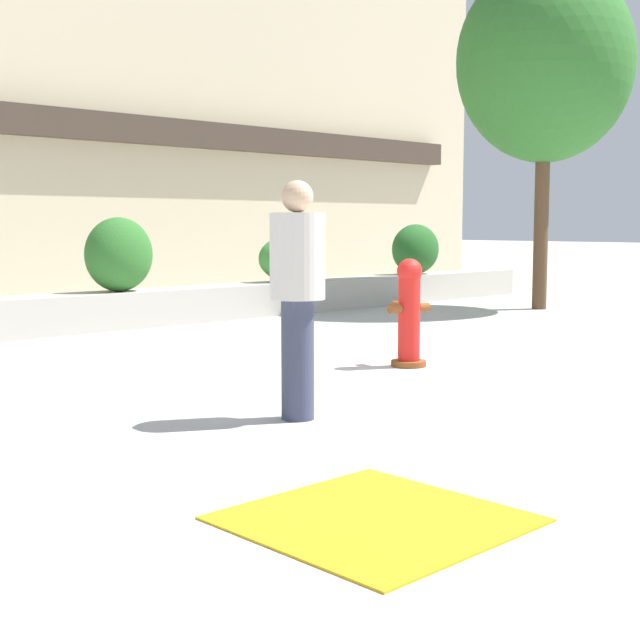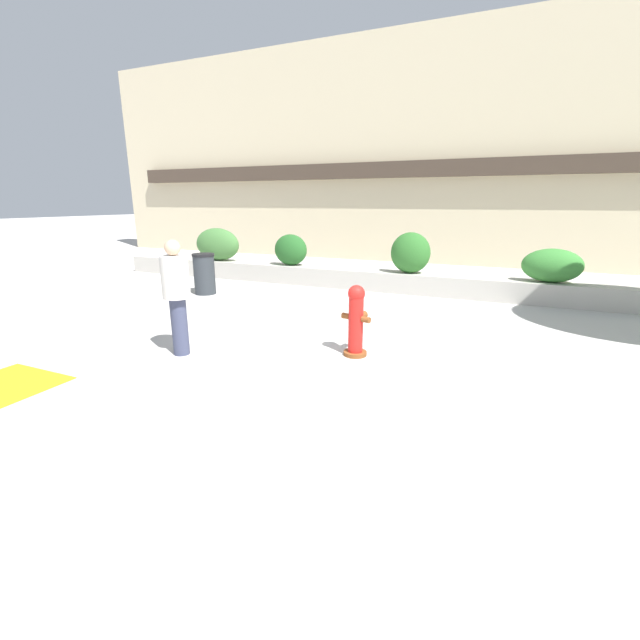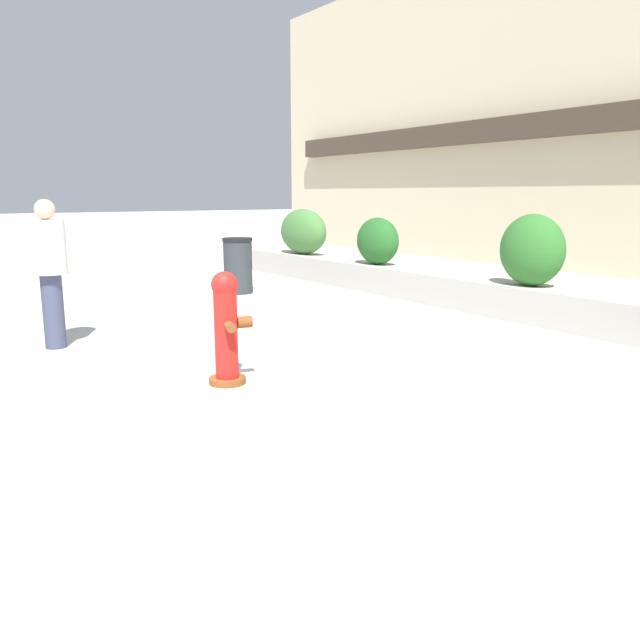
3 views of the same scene
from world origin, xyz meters
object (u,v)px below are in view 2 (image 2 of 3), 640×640
object	(u,v)px
hedge_bush_1	(291,250)
trash_bin	(204,274)
pedestrian	(176,291)
hedge_bush_0	(217,244)
hedge_bush_2	(410,253)
fire_hydrant	(356,320)
hedge_bush_3	(552,266)

from	to	relation	value
hedge_bush_1	trash_bin	bearing A→B (deg)	-119.12
pedestrian	trash_bin	bearing A→B (deg)	123.91
pedestrian	trash_bin	distance (m)	4.51
hedge_bush_0	hedge_bush_2	xyz separation A→B (m)	(5.90, 0.00, 0.02)
trash_bin	hedge_bush_2	bearing A→B (deg)	25.90
fire_hydrant	trash_bin	bearing A→B (deg)	151.45
trash_bin	hedge_bush_3	bearing A→B (deg)	16.10
hedge_bush_2	trash_bin	distance (m)	5.18
fire_hydrant	trash_bin	size ratio (longest dim) A/B	1.07
hedge_bush_1	pedestrian	distance (m)	6.10
hedge_bush_1	fire_hydrant	bearing A→B (deg)	-53.28
hedge_bush_1	trash_bin	size ratio (longest dim) A/B	0.96
hedge_bush_0	pedestrian	distance (m)	7.06
hedge_bush_1	hedge_bush_3	size ratio (longest dim) A/B	0.77
fire_hydrant	pedestrian	size ratio (longest dim) A/B	0.62
hedge_bush_2	fire_hydrant	size ratio (longest dim) A/B	0.94
hedge_bush_0	hedge_bush_1	size ratio (longest dim) A/B	1.54
hedge_bush_1	pedestrian	world-z (taller)	pedestrian
hedge_bush_0	fire_hydrant	distance (m)	7.94
hedge_bush_2	trash_bin	world-z (taller)	hedge_bush_2
hedge_bush_0	hedge_bush_1	world-z (taller)	hedge_bush_0
hedge_bush_3	trash_bin	xyz separation A→B (m)	(-7.81, -2.25, -0.37)
hedge_bush_1	hedge_bush_2	size ratio (longest dim) A/B	0.96
hedge_bush_0	hedge_bush_3	world-z (taller)	hedge_bush_0
hedge_bush_0	hedge_bush_3	bearing A→B (deg)	0.00
hedge_bush_2	hedge_bush_3	distance (m)	3.17
hedge_bush_0	hedge_bush_2	bearing A→B (deg)	0.00
hedge_bush_1	fire_hydrant	xyz separation A→B (m)	(3.69, -4.94, -0.38)
fire_hydrant	pedestrian	world-z (taller)	pedestrian
pedestrian	trash_bin	world-z (taller)	pedestrian
hedge_bush_3	fire_hydrant	size ratio (longest dim) A/B	1.16
hedge_bush_1	hedge_bush_2	distance (m)	3.39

